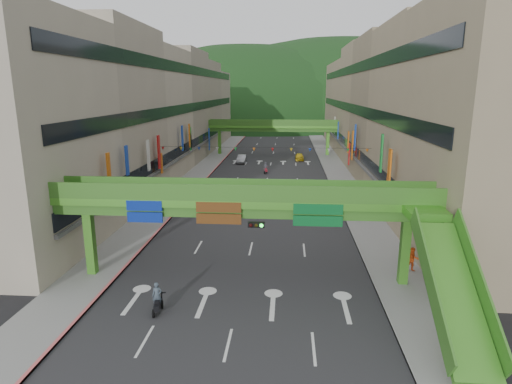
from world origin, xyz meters
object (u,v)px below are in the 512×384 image
Objects in this scene: car_silver at (242,159)px; car_yellow at (299,157)px; overpass_near at (256,212)px; pedestrian_red at (412,261)px; scooter_rider_near at (157,299)px; scooter_rider_mid at (277,191)px.

car_silver is 11.11m from car_yellow.
overpass_near is 53.39m from car_yellow.
overpass_near reaches higher than car_silver.
scooter_rider_near is at bearing -159.11° from pedestrian_red.
pedestrian_red is (10.40, -21.06, -0.10)m from scooter_rider_mid.
scooter_rider_mid is at bearing 77.00° from scooter_rider_near.
pedestrian_red is (11.27, 2.62, -4.30)m from overpass_near.
scooter_rider_near is at bearing -142.04° from overpass_near.
scooter_rider_near is 0.44× the size of car_silver.
car_silver is at bearing 105.40° from scooter_rider_mid.
overpass_near is 7.14× the size of car_yellow.
overpass_near reaches higher than scooter_rider_mid.
car_yellow is (4.29, 53.02, -4.54)m from overpass_near.
overpass_near is 15.45× the size of pedestrian_red.
pedestrian_red is at bearing -69.78° from car_silver.
pedestrian_red is at bearing 22.52° from scooter_rider_near.
overpass_near is 6.28× the size of car_silver.
pedestrian_red reaches higher than car_silver.
scooter_rider_mid is at bearing -97.07° from car_yellow.
pedestrian_red is at bearing 13.08° from overpass_near.
car_yellow is (3.43, 29.34, -0.34)m from scooter_rider_mid.
scooter_rider_mid is at bearing 114.67° from pedestrian_red.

